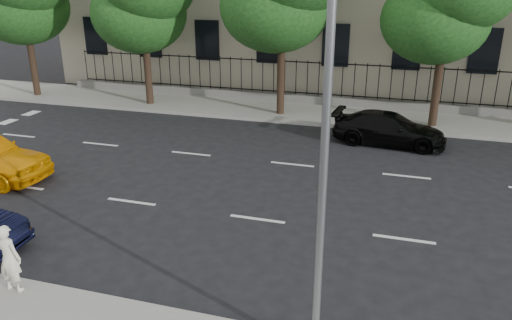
{
  "coord_description": "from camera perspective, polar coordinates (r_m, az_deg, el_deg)",
  "views": [
    {
      "loc": [
        3.56,
        -9.6,
        6.53
      ],
      "look_at": [
        -0.19,
        3.0,
        1.59
      ],
      "focal_mm": 35.0,
      "sensor_mm": 36.0,
      "label": 1
    }
  ],
  "objects": [
    {
      "name": "far_sidewalk",
      "position": [
        24.73,
        7.75,
        5.27
      ],
      "size": [
        60.0,
        4.0,
        0.15
      ],
      "primitive_type": "cube",
      "color": "gray",
      "rests_on": "ground"
    },
    {
      "name": "street_light",
      "position": [
        8.03,
        8.87,
        10.45
      ],
      "size": [
        0.25,
        3.32,
        8.05
      ],
      "color": "slate",
      "rests_on": "near_sidewalk"
    },
    {
      "name": "woman_near",
      "position": [
        11.85,
        -26.39,
        -10.03
      ],
      "size": [
        0.57,
        0.39,
        1.54
      ],
      "primitive_type": "imported",
      "rotation": [
        0.0,
        0.0,
        3.11
      ],
      "color": "white",
      "rests_on": "near_sidewalk"
    },
    {
      "name": "iron_fence",
      "position": [
        26.22,
        8.42,
        7.4
      ],
      "size": [
        30.0,
        0.5,
        2.2
      ],
      "color": "slate",
      "rests_on": "far_sidewalk"
    },
    {
      "name": "ground",
      "position": [
        12.15,
        -3.25,
        -11.96
      ],
      "size": [
        120.0,
        120.0,
        0.0
      ],
      "primitive_type": "plane",
      "color": "black",
      "rests_on": "ground"
    },
    {
      "name": "lane_markings",
      "position": [
        16.16,
        2.42,
        -3.23
      ],
      "size": [
        49.6,
        4.62,
        0.01
      ],
      "primitive_type": null,
      "color": "silver",
      "rests_on": "ground"
    },
    {
      "name": "black_sedan",
      "position": [
        20.82,
        14.95,
        3.47
      ],
      "size": [
        4.62,
        2.22,
        1.3
      ],
      "primitive_type": "imported",
      "rotation": [
        0.0,
        0.0,
        1.48
      ],
      "color": "black",
      "rests_on": "ground"
    }
  ]
}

